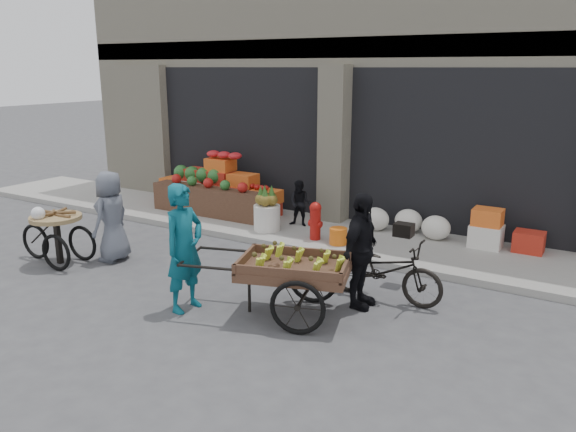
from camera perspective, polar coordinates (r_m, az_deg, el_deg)
The scene contains 15 objects.
ground at distance 8.00m, azimuth -11.83°, elevation -9.25°, with size 80.00×80.00×0.00m, color #424244.
sidewalk at distance 11.12m, azimuth 2.52°, elevation -1.65°, with size 18.00×2.20×0.12m, color gray.
building at distance 14.25m, azimuth 10.52°, elevation 15.25°, with size 14.00×6.45×7.00m.
fruit_display at distance 12.52m, azimuth -6.88°, elevation 3.03°, with size 3.10×1.12×1.24m.
pineapple_bin at distance 11.00m, azimuth -2.14°, elevation -0.17°, with size 0.52×0.52×0.50m, color silver.
fire_hydrant at distance 10.38m, azimuth 2.80°, elevation -0.34°, with size 0.22×0.22×0.71m.
orange_bucket at distance 10.18m, azimuth 5.13°, elevation -2.05°, with size 0.32×0.32×0.30m, color orange.
right_bay_goods at distance 10.66m, azimuth 16.57°, elevation -1.07°, with size 3.35×0.60×0.70m.
seated_person at distance 11.24m, azimuth 1.22°, elevation 1.30°, with size 0.45×0.35×0.93m, color black.
banana_cart at distance 7.36m, azimuth 0.25°, elevation -4.93°, with size 2.58×1.61×1.01m.
vendor_woman at distance 7.67m, azimuth -10.49°, elevation -3.20°, with size 0.64×0.42×1.76m, color #0D5567.
tricycle_cart at distance 10.17m, azimuth -22.44°, elevation -1.43°, with size 1.44×0.91×0.95m.
vendor_grey at distance 9.97m, azimuth -17.51°, elevation -0.04°, with size 0.76×0.49×1.56m, color slate.
bicycle at distance 8.10m, azimuth 9.75°, elevation -5.39°, with size 0.60×1.72×0.90m, color black.
cyclist at distance 7.70m, azimuth 7.39°, elevation -3.54°, with size 0.95×0.40×1.62m, color black.
Camera 1 is at (5.05, -5.29, 3.23)m, focal length 35.00 mm.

